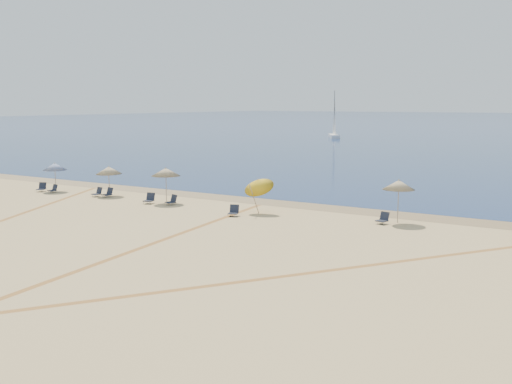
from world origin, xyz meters
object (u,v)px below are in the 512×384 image
chair_1 (53,189)px  chair_6 (234,211)px  umbrella_1 (109,170)px  chair_2 (98,192)px  umbrella_2 (166,172)px  chair_4 (150,199)px  chair_5 (172,200)px  umbrella_3 (258,184)px  sailboat_0 (334,124)px  umbrella_0 (55,167)px  umbrella_4 (399,185)px  chair_3 (108,193)px  chair_7 (383,219)px  chair_0 (42,188)px

chair_1 → chair_6: size_ratio=0.84×
umbrella_1 → chair_2: bearing=-119.6°
umbrella_2 → chair_2: bearing=-175.8°
chair_4 → chair_5: 1.75m
umbrella_3 → chair_4: size_ratio=3.15×
umbrella_1 → sailboat_0: 80.47m
umbrella_1 → chair_6: size_ratio=2.75×
umbrella_0 → chair_2: size_ratio=2.97×
umbrella_4 → sailboat_0: (-39.12, 77.48, 0.57)m
umbrella_0 → umbrella_3: bearing=0.2°
umbrella_1 → chair_3: umbrella_1 is taller
sailboat_0 → umbrella_0: bearing=-113.1°
umbrella_2 → umbrella_0: bearing=-179.1°
umbrella_4 → chair_1: size_ratio=3.73×
umbrella_3 → umbrella_4: size_ratio=1.01×
umbrella_2 → chair_7: size_ratio=3.20×
chair_2 → chair_4: size_ratio=0.94×
umbrella_1 → umbrella_3: (13.38, -0.44, -0.05)m
umbrella_0 → chair_5: bearing=-1.6°
chair_4 → sailboat_0: 82.85m
umbrella_1 → chair_2: size_ratio=2.94×
chair_2 → umbrella_1: bearing=71.3°
umbrella_1 → chair_0: size_ratio=2.62×
umbrella_0 → umbrella_3: (18.74, 0.06, -0.08)m
umbrella_2 → chair_3: (-5.31, -0.29, -1.85)m
chair_1 → chair_5: chair_5 is taller
umbrella_0 → umbrella_1: size_ratio=1.01×
chair_1 → chair_5: (11.53, 0.35, 0.02)m
chair_6 → chair_1: bearing=157.7°
chair_7 → sailboat_0: (-38.51, 78.24, 2.49)m
chair_3 → chair_5: chair_3 is taller
umbrella_0 → chair_7: 26.79m
chair_2 → chair_5: (7.16, -0.05, 0.00)m
chair_4 → chair_7: chair_4 is taller
umbrella_2 → sailboat_0: (-22.93, 78.94, 0.63)m
chair_1 → sailboat_0: sailboat_0 is taller
umbrella_1 → chair_5: umbrella_1 is taller
umbrella_3 → chair_2: size_ratio=3.37×
chair_7 → chair_4: bearing=-160.1°
umbrella_3 → chair_7: bearing=5.8°
chair_2 → sailboat_0: (-16.69, 79.40, 2.49)m
umbrella_1 → chair_1: size_ratio=3.28×
sailboat_0 → chair_7: bearing=-95.3°
chair_0 → chair_2: (5.70, 0.42, -0.00)m
umbrella_4 → chair_0: umbrella_4 is taller
umbrella_1 → sailboat_0: (-17.14, 78.61, 0.88)m
chair_3 → chair_7: (20.89, 1.00, -0.01)m
chair_3 → chair_1: bearing=-165.4°
chair_0 → sailboat_0: (-10.99, 79.82, 2.49)m
chair_3 → chair_6: (12.15, -1.47, -0.01)m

